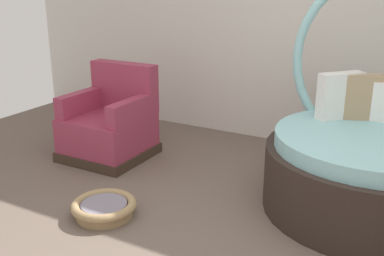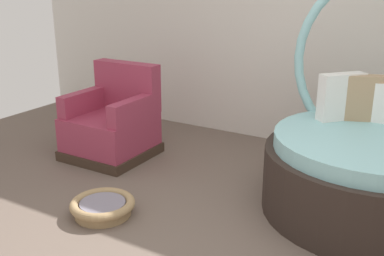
{
  "view_description": "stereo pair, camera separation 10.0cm",
  "coord_description": "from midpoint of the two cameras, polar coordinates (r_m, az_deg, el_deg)",
  "views": [
    {
      "loc": [
        1.06,
        -2.37,
        1.8
      ],
      "look_at": [
        -0.78,
        0.93,
        0.55
      ],
      "focal_mm": 43.26,
      "sensor_mm": 36.0,
      "label": 1
    },
    {
      "loc": [
        1.15,
        -2.32,
        1.8
      ],
      "look_at": [
        -0.78,
        0.93,
        0.55
      ],
      "focal_mm": 43.26,
      "sensor_mm": 36.0,
      "label": 2
    }
  ],
  "objects": [
    {
      "name": "round_daybed",
      "position": [
        3.92,
        20.73,
        -3.52
      ],
      "size": [
        1.65,
        1.65,
        1.93
      ],
      "color": "#2D231E",
      "rests_on": "ground_plane"
    },
    {
      "name": "pet_basket",
      "position": [
        3.74,
        -11.55,
        -9.6
      ],
      "size": [
        0.51,
        0.51,
        0.13
      ],
      "color": "#9E7F56",
      "rests_on": "ground_plane"
    },
    {
      "name": "back_wall",
      "position": [
        5.0,
        17.01,
        14.79
      ],
      "size": [
        8.0,
        0.12,
        3.12
      ],
      "primitive_type": "cube",
      "color": "silver",
      "rests_on": "ground_plane"
    },
    {
      "name": "red_armchair",
      "position": [
        4.85,
        -10.55,
        0.34
      ],
      "size": [
        0.8,
        0.8,
        0.94
      ],
      "color": "#38281E",
      "rests_on": "ground_plane"
    }
  ]
}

